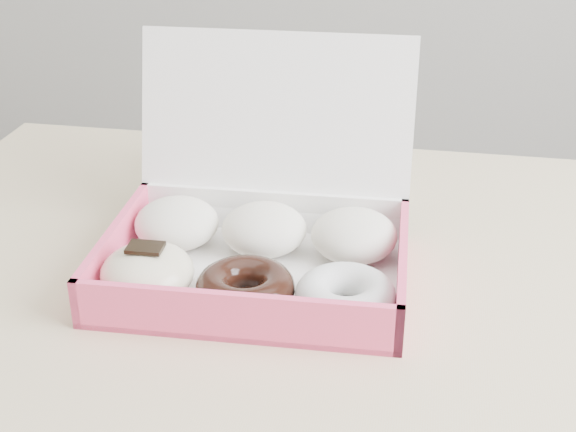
# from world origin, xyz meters

# --- Properties ---
(table) EXTENTS (1.20, 0.80, 0.75)m
(table) POSITION_xyz_m (0.00, 0.00, 0.67)
(table) COLOR #D0B888
(table) RESTS_ON ground
(donut_box) EXTENTS (0.30, 0.27, 0.21)m
(donut_box) POSITION_xyz_m (-0.17, 0.05, 0.78)
(donut_box) COLOR white
(donut_box) RESTS_ON table
(newspapers) EXTENTS (0.30, 0.27, 0.04)m
(newspapers) POSITION_xyz_m (-0.19, 0.26, 0.77)
(newspapers) COLOR silver
(newspapers) RESTS_ON table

